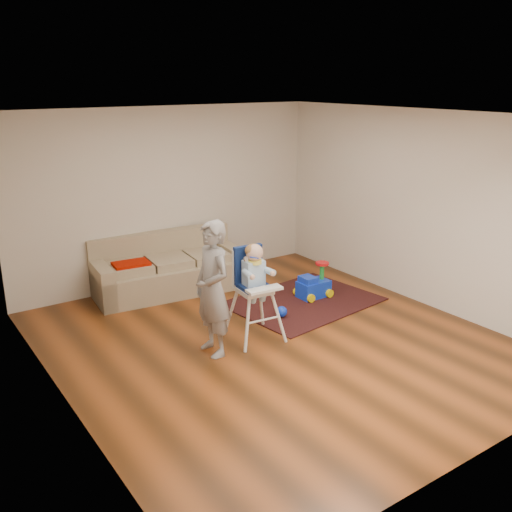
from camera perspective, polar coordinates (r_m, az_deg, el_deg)
ground at (r=7.06m, az=1.87°, el=-8.58°), size 5.50×5.50×0.00m
room_envelope at (r=6.88m, az=-0.60°, el=7.23°), size 5.04×5.52×2.72m
sofa at (r=8.60m, az=-8.76°, el=-0.82°), size 2.30×1.13×0.86m
side_table at (r=8.46m, az=-11.77°, el=-2.46°), size 0.54×0.54×0.54m
area_rug at (r=8.26m, az=4.75°, el=-4.55°), size 2.18×1.74×0.02m
ride_on_toy at (r=8.35m, az=5.79°, el=-2.42°), size 0.46×0.33×0.50m
toy_ball at (r=7.69m, az=2.58°, el=-5.58°), size 0.15×0.15×0.15m
high_chair at (r=6.92m, az=-0.16°, el=-3.79°), size 0.62×0.62×1.22m
adult at (r=6.50m, az=-4.37°, el=-3.30°), size 0.39×0.59×1.59m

